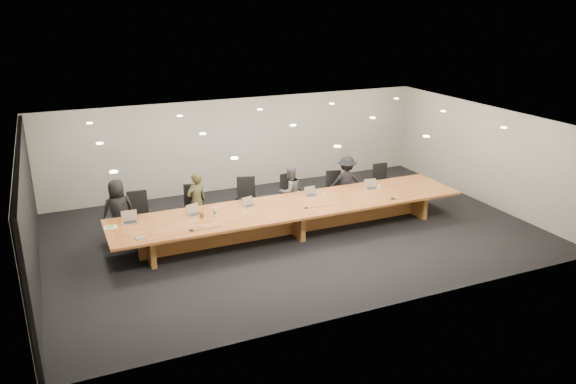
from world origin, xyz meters
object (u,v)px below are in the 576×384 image
(laptop_c, at_px, (250,202))
(chair_right, at_px, (335,189))
(person_c, at_px, (290,191))
(laptop_a, at_px, (130,217))
(person_d, at_px, (346,182))
(amber_mug, at_px, (202,215))
(person_a, at_px, (118,211))
(person_b, at_px, (197,201))
(laptop_e, at_px, (372,184))
(conference_table, at_px, (293,214))
(water_bottle, at_px, (215,212))
(chair_mid_left, at_px, (247,199))
(laptop_d, at_px, (312,192))
(laptop_b, at_px, (195,210))
(chair_far_right, at_px, (383,182))
(chair_left, at_px, (194,208))
(paper_cup_far, at_px, (379,187))
(chair_mid_right, at_px, (292,194))
(mic_right, at_px, (393,198))
(paper_cup_near, at_px, (325,195))
(mic_left, at_px, (192,230))
(chair_far_left, at_px, (140,215))
(av_box, at_px, (141,238))
(mic_center, at_px, (306,208))

(laptop_c, bearing_deg, chair_right, 2.90)
(person_c, height_order, laptop_a, person_c)
(person_d, bearing_deg, amber_mug, 33.80)
(person_a, bearing_deg, person_b, 172.78)
(person_c, distance_m, laptop_e, 2.21)
(conference_table, relative_size, water_bottle, 36.76)
(chair_mid_left, bearing_deg, laptop_e, -2.38)
(conference_table, bearing_deg, water_bottle, -179.87)
(laptop_d, bearing_deg, laptop_b, -178.80)
(laptop_d, bearing_deg, chair_far_right, 16.57)
(chair_left, bearing_deg, chair_right, 15.01)
(laptop_c, xyz_separation_m, paper_cup_far, (3.69, -0.07, -0.07))
(chair_mid_right, height_order, person_a, person_a)
(laptop_d, bearing_deg, conference_table, -150.67)
(chair_far_right, height_order, paper_cup_far, chair_far_right)
(conference_table, xyz_separation_m, laptop_d, (0.73, 0.43, 0.35))
(chair_mid_left, relative_size, mic_right, 8.47)
(person_a, bearing_deg, person_d, 173.93)
(person_d, bearing_deg, person_a, 19.68)
(chair_far_right, distance_m, laptop_c, 4.61)
(chair_mid_right, relative_size, chair_far_right, 1.06)
(paper_cup_near, bearing_deg, person_b, 163.74)
(conference_table, height_order, person_a, person_a)
(person_b, distance_m, laptop_b, 0.92)
(laptop_a, relative_size, mic_left, 2.82)
(chair_far_left, distance_m, chair_right, 5.44)
(mic_right, bearing_deg, av_box, 179.65)
(paper_cup_far, relative_size, mic_right, 0.66)
(chair_mid_right, distance_m, amber_mug, 3.12)
(laptop_c, height_order, mic_left, laptop_c)
(laptop_a, height_order, mic_left, laptop_a)
(chair_mid_right, bearing_deg, chair_left, 175.72)
(chair_left, bearing_deg, person_d, 13.29)
(person_d, xyz_separation_m, laptop_b, (-4.59, -0.88, 0.15))
(laptop_a, height_order, mic_center, laptop_a)
(laptop_d, bearing_deg, laptop_e, -5.66)
(laptop_e, distance_m, mic_right, 0.92)
(laptop_b, distance_m, mic_right, 5.02)
(chair_left, xyz_separation_m, chair_far_right, (5.69, 0.11, -0.07))
(person_b, distance_m, mic_left, 1.86)
(chair_mid_right, xyz_separation_m, laptop_d, (0.18, -0.88, 0.31))
(chair_far_right, bearing_deg, mic_left, -158.66)
(mic_center, bearing_deg, chair_left, 147.65)
(chair_far_left, distance_m, person_d, 5.75)
(chair_far_left, relative_size, chair_mid_right, 1.05)
(water_bottle, bearing_deg, conference_table, 0.13)
(person_a, relative_size, paper_cup_near, 19.45)
(person_a, distance_m, amber_mug, 2.08)
(laptop_d, bearing_deg, paper_cup_far, -5.88)
(av_box, bearing_deg, chair_right, 6.22)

